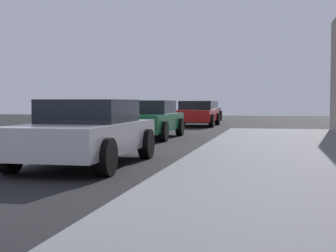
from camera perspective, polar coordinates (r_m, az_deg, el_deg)
sidewalk at (r=4.55m, az=15.40°, el=-12.00°), size 4.00×32.00×0.15m
car_silver at (r=9.83m, az=-9.24°, el=-0.65°), size 1.95×4.14×1.27m
car_green at (r=16.93m, az=-2.32°, el=0.81°), size 1.94×4.29×1.27m
car_red at (r=25.40m, az=3.27°, el=1.47°), size 2.06×4.09×1.27m
car_black at (r=31.65m, az=4.15°, el=1.72°), size 1.95×4.13×1.27m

